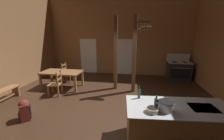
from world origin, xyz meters
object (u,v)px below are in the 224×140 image
at_px(ladderback_chair_by_post, 67,73).
at_px(mixing_bowl_on_counter, 152,110).
at_px(backpack, 24,109).
at_px(ladderback_chair_near_window, 56,84).
at_px(stove_range, 178,70).
at_px(bottle_short_on_counter, 156,103).
at_px(kitchen_island, 177,125).
at_px(bottle_tall_on_counter, 139,93).
at_px(stockpot_on_counter, 166,106).
at_px(dining_table, 62,73).

distance_m(ladderback_chair_by_post, mixing_bowl_on_counter, 5.33).
distance_m(ladderback_chair_by_post, backpack, 3.29).
distance_m(ladderback_chair_near_window, backpack, 1.67).
bearing_deg(stove_range, bottle_short_on_counter, -110.47).
relative_size(kitchen_island, bottle_tall_on_counter, 7.64).
distance_m(stockpot_on_counter, bottle_tall_on_counter, 0.68).
bearing_deg(mixing_bowl_on_counter, dining_table, 139.93).
distance_m(ladderback_chair_near_window, bottle_short_on_counter, 4.04).
xyz_separation_m(ladderback_chair_by_post, backpack, (0.39, -3.26, -0.14)).
bearing_deg(kitchen_island, backpack, 176.69).
bearing_deg(ladderback_chair_by_post, kitchen_island, -39.07).
height_order(kitchen_island, stove_range, stove_range).
bearing_deg(stockpot_on_counter, bottle_tall_on_counter, 137.05).
bearing_deg(ladderback_chair_near_window, ladderback_chair_by_post, 102.76).
distance_m(bottle_tall_on_counter, bottle_short_on_counter, 0.51).
distance_m(mixing_bowl_on_counter, bottle_short_on_counter, 0.20).
relative_size(ladderback_chair_near_window, bottle_short_on_counter, 3.47).
relative_size(dining_table, bottle_tall_on_counter, 5.81).
bearing_deg(ladderback_chair_by_post, bottle_tall_on_counter, -42.77).
height_order(stove_range, dining_table, stove_range).
height_order(stockpot_on_counter, bottle_short_on_counter, bottle_short_on_counter).
xyz_separation_m(kitchen_island, stove_range, (1.33, 4.75, 0.04)).
bearing_deg(stockpot_on_counter, mixing_bowl_on_counter, -158.23).
bearing_deg(bottle_tall_on_counter, backpack, -179.24).
height_order(backpack, bottle_tall_on_counter, bottle_tall_on_counter).
height_order(dining_table, ladderback_chair_by_post, ladderback_chair_by_post).
bearing_deg(mixing_bowl_on_counter, bottle_short_on_counter, 62.38).
bearing_deg(ladderback_chair_by_post, ladderback_chair_near_window, -77.24).
relative_size(dining_table, ladderback_chair_by_post, 1.79).
height_order(mixing_bowl_on_counter, bottle_tall_on_counter, bottle_tall_on_counter).
relative_size(bottle_tall_on_counter, bottle_short_on_counter, 1.07).
bearing_deg(mixing_bowl_on_counter, ladderback_chair_by_post, 134.48).
xyz_separation_m(backpack, bottle_short_on_counter, (3.41, -0.36, 0.68)).
bearing_deg(bottle_short_on_counter, bottle_tall_on_counter, 129.08).
bearing_deg(backpack, stove_range, 40.81).
bearing_deg(bottle_tall_on_counter, stockpot_on_counter, -42.95).
bearing_deg(bottle_tall_on_counter, ladderback_chair_near_window, 152.47).
distance_m(kitchen_island, dining_table, 4.90).
relative_size(stove_range, ladderback_chair_by_post, 1.39).
xyz_separation_m(ladderback_chair_near_window, backpack, (0.03, -1.67, -0.14)).
xyz_separation_m(bottle_tall_on_counter, bottle_short_on_counter, (0.32, -0.40, -0.01)).
relative_size(kitchen_island, ladderback_chair_by_post, 2.36).
bearing_deg(kitchen_island, stockpot_on_counter, -148.57).
distance_m(dining_table, stockpot_on_counter, 4.76).
bearing_deg(mixing_bowl_on_counter, bottle_tall_on_counter, 112.75).
relative_size(ladderback_chair_by_post, bottle_short_on_counter, 3.47).
height_order(ladderback_chair_by_post, mixing_bowl_on_counter, mixing_bowl_on_counter).
distance_m(stove_range, mixing_bowl_on_counter, 5.41).
distance_m(backpack, mixing_bowl_on_counter, 3.42).
height_order(dining_table, backpack, dining_table).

